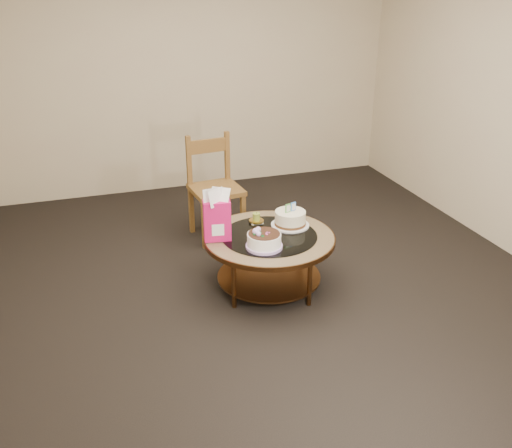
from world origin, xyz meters
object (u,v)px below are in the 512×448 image
object	(u,v)px
cream_cake	(290,219)
dining_chair	(215,187)
gift_bag	(217,215)
coffee_table	(269,245)
decorated_cake	(264,241)

from	to	relation	value
cream_cake	dining_chair	distance (m)	1.04
cream_cake	gift_bag	world-z (taller)	gift_bag
dining_chair	coffee_table	bearing A→B (deg)	-87.63
cream_cake	decorated_cake	bearing A→B (deg)	-157.11
coffee_table	gift_bag	distance (m)	0.49
coffee_table	gift_bag	world-z (taller)	gift_bag
decorated_cake	coffee_table	bearing A→B (deg)	59.70
coffee_table	dining_chair	world-z (taller)	dining_chair
decorated_cake	dining_chair	distance (m)	1.28
gift_bag	dining_chair	world-z (taller)	dining_chair
coffee_table	gift_bag	size ratio (longest dim) A/B	2.54
decorated_cake	dining_chair	size ratio (longest dim) A/B	0.29
coffee_table	cream_cake	size ratio (longest dim) A/B	3.35
coffee_table	dining_chair	xyz separation A→B (m)	(-0.16, 1.09, 0.11)
decorated_cake	cream_cake	distance (m)	0.44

